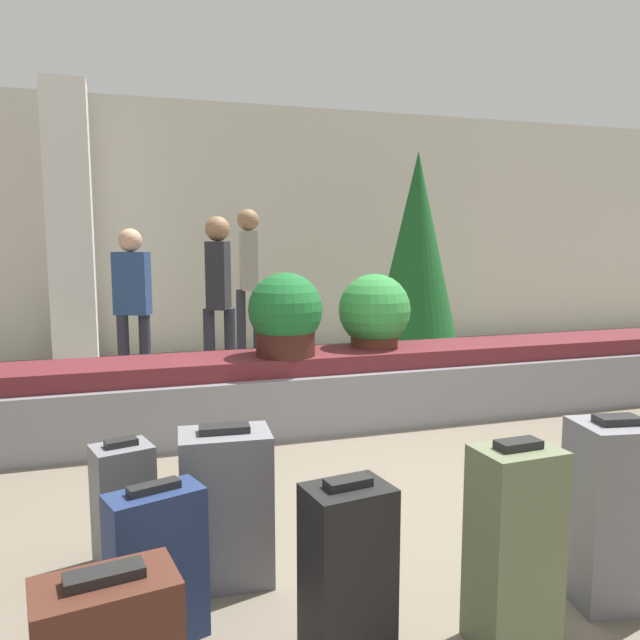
{
  "coord_description": "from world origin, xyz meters",
  "views": [
    {
      "loc": [
        -1.47,
        -2.94,
        1.47
      ],
      "look_at": [
        0.0,
        1.67,
        0.84
      ],
      "focal_mm": 35.0,
      "sensor_mm": 36.0,
      "label": 1
    }
  ],
  "objects_px": {
    "suitcase_5": "(347,571)",
    "decorated_tree": "(417,254)",
    "suitcase_2": "(226,506)",
    "suitcase_3": "(157,566)",
    "suitcase_1": "(612,513)",
    "pillar": "(70,227)",
    "potted_plant_1": "(374,312)",
    "potted_plant_2": "(285,316)",
    "traveler_1": "(249,270)",
    "traveler_0": "(132,297)",
    "suitcase_4": "(124,504)",
    "suitcase_0": "(514,546)",
    "traveler_2": "(219,288)"
  },
  "relations": [
    {
      "from": "pillar",
      "to": "suitcase_4",
      "type": "xyz_separation_m",
      "value": [
        0.5,
        -4.83,
        -1.32
      ]
    },
    {
      "from": "pillar",
      "to": "suitcase_4",
      "type": "distance_m",
      "value": 5.03
    },
    {
      "from": "potted_plant_1",
      "to": "potted_plant_2",
      "type": "relative_size",
      "value": 0.95
    },
    {
      "from": "suitcase_1",
      "to": "suitcase_4",
      "type": "xyz_separation_m",
      "value": [
        -1.87,
        0.91,
        -0.1
      ]
    },
    {
      "from": "suitcase_3",
      "to": "suitcase_5",
      "type": "xyz_separation_m",
      "value": [
        0.63,
        -0.28,
        0.02
      ]
    },
    {
      "from": "suitcase_3",
      "to": "potted_plant_1",
      "type": "xyz_separation_m",
      "value": [
        1.88,
        2.49,
        0.58
      ]
    },
    {
      "from": "pillar",
      "to": "decorated_tree",
      "type": "xyz_separation_m",
      "value": [
        3.69,
        -1.29,
        -0.3
      ]
    },
    {
      "from": "suitcase_4",
      "to": "suitcase_0",
      "type": "bearing_deg",
      "value": -52.84
    },
    {
      "from": "traveler_0",
      "to": "suitcase_2",
      "type": "bearing_deg",
      "value": 116.49
    },
    {
      "from": "suitcase_1",
      "to": "suitcase_2",
      "type": "distance_m",
      "value": 1.58
    },
    {
      "from": "suitcase_0",
      "to": "decorated_tree",
      "type": "bearing_deg",
      "value": 64.9
    },
    {
      "from": "suitcase_2",
      "to": "decorated_tree",
      "type": "xyz_separation_m",
      "value": [
        2.77,
        3.81,
        0.97
      ]
    },
    {
      "from": "suitcase_1",
      "to": "suitcase_2",
      "type": "height_order",
      "value": "suitcase_1"
    },
    {
      "from": "suitcase_2",
      "to": "suitcase_4",
      "type": "xyz_separation_m",
      "value": [
        -0.42,
        0.28,
        -0.05
      ]
    },
    {
      "from": "pillar",
      "to": "suitcase_0",
      "type": "distance_m",
      "value": 6.25
    },
    {
      "from": "suitcase_4",
      "to": "traveler_2",
      "type": "height_order",
      "value": "traveler_2"
    },
    {
      "from": "pillar",
      "to": "decorated_tree",
      "type": "distance_m",
      "value": 3.92
    },
    {
      "from": "decorated_tree",
      "to": "suitcase_1",
      "type": "bearing_deg",
      "value": -106.57
    },
    {
      "from": "decorated_tree",
      "to": "suitcase_0",
      "type": "bearing_deg",
      "value": -112.17
    },
    {
      "from": "traveler_1",
      "to": "traveler_2",
      "type": "height_order",
      "value": "traveler_1"
    },
    {
      "from": "suitcase_3",
      "to": "suitcase_0",
      "type": "bearing_deg",
      "value": -36.34
    },
    {
      "from": "suitcase_2",
      "to": "suitcase_3",
      "type": "distance_m",
      "value": 0.46
    },
    {
      "from": "traveler_0",
      "to": "traveler_2",
      "type": "distance_m",
      "value": 0.83
    },
    {
      "from": "suitcase_2",
      "to": "traveler_1",
      "type": "height_order",
      "value": "traveler_1"
    },
    {
      "from": "pillar",
      "to": "suitcase_2",
      "type": "height_order",
      "value": "pillar"
    },
    {
      "from": "potted_plant_2",
      "to": "traveler_2",
      "type": "distance_m",
      "value": 1.43
    },
    {
      "from": "traveler_0",
      "to": "potted_plant_1",
      "type": "bearing_deg",
      "value": 163.59
    },
    {
      "from": "suitcase_2",
      "to": "suitcase_5",
      "type": "relative_size",
      "value": 1.05
    },
    {
      "from": "pillar",
      "to": "traveler_1",
      "type": "bearing_deg",
      "value": -11.49
    },
    {
      "from": "traveler_0",
      "to": "traveler_2",
      "type": "height_order",
      "value": "traveler_2"
    },
    {
      "from": "suitcase_4",
      "to": "potted_plant_2",
      "type": "bearing_deg",
      "value": 39.39
    },
    {
      "from": "traveler_2",
      "to": "decorated_tree",
      "type": "xyz_separation_m",
      "value": [
        2.29,
        0.43,
        0.3
      ]
    },
    {
      "from": "suitcase_0",
      "to": "suitcase_5",
      "type": "height_order",
      "value": "suitcase_0"
    },
    {
      "from": "suitcase_0",
      "to": "traveler_2",
      "type": "relative_size",
      "value": 0.46
    },
    {
      "from": "suitcase_5",
      "to": "traveler_0",
      "type": "relative_size",
      "value": 0.42
    },
    {
      "from": "traveler_2",
      "to": "decorated_tree",
      "type": "bearing_deg",
      "value": 121.13
    },
    {
      "from": "suitcase_2",
      "to": "potted_plant_2",
      "type": "distance_m",
      "value": 2.21
    },
    {
      "from": "suitcase_5",
      "to": "pillar",
      "type": "bearing_deg",
      "value": 93.78
    },
    {
      "from": "suitcase_1",
      "to": "decorated_tree",
      "type": "distance_m",
      "value": 4.73
    },
    {
      "from": "suitcase_3",
      "to": "traveler_2",
      "type": "distance_m",
      "value": 3.87
    },
    {
      "from": "suitcase_1",
      "to": "traveler_2",
      "type": "height_order",
      "value": "traveler_2"
    },
    {
      "from": "pillar",
      "to": "suitcase_0",
      "type": "height_order",
      "value": "pillar"
    },
    {
      "from": "potted_plant_1",
      "to": "traveler_2",
      "type": "height_order",
      "value": "traveler_2"
    },
    {
      "from": "suitcase_1",
      "to": "potted_plant_1",
      "type": "xyz_separation_m",
      "value": [
        0.12,
        2.78,
        0.49
      ]
    },
    {
      "from": "traveler_2",
      "to": "suitcase_0",
      "type": "bearing_deg",
      "value": 26.46
    },
    {
      "from": "decorated_tree",
      "to": "pillar",
      "type": "bearing_deg",
      "value": 160.68
    },
    {
      "from": "traveler_1",
      "to": "suitcase_4",
      "type": "bearing_deg",
      "value": -14.46
    },
    {
      "from": "suitcase_2",
      "to": "potted_plant_1",
      "type": "height_order",
      "value": "potted_plant_1"
    },
    {
      "from": "suitcase_5",
      "to": "decorated_tree",
      "type": "relative_size",
      "value": 0.27
    },
    {
      "from": "traveler_2",
      "to": "suitcase_3",
      "type": "bearing_deg",
      "value": 8.44
    }
  ]
}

